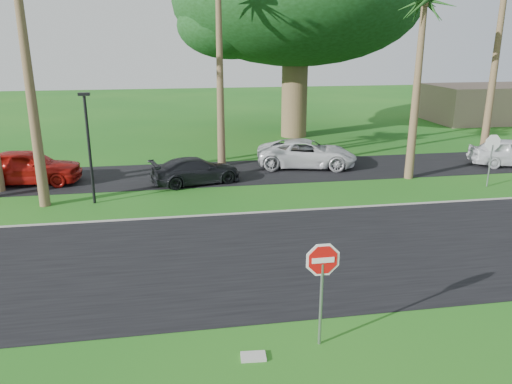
{
  "coord_description": "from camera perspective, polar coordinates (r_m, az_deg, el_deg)",
  "views": [
    {
      "loc": [
        -2.58,
        -12.53,
        6.69
      ],
      "look_at": [
        0.07,
        3.15,
        1.8
      ],
      "focal_mm": 35.0,
      "sensor_mm": 36.0,
      "label": 1
    }
  ],
  "objects": [
    {
      "name": "car_pickup",
      "position": [
        30.7,
        27.19,
        4.04
      ],
      "size": [
        4.68,
        2.64,
        1.5
      ],
      "primitive_type": "imported",
      "rotation": [
        0.0,
        0.0,
        1.36
      ],
      "color": "white",
      "rests_on": "ground"
    },
    {
      "name": "curb",
      "position": [
        19.9,
        -1.59,
        -2.46
      ],
      "size": [
        120.0,
        0.12,
        0.06
      ],
      "primitive_type": "cube",
      "color": "gray",
      "rests_on": "ground"
    },
    {
      "name": "stop_sign_far",
      "position": [
        25.65,
        25.36,
        4.4
      ],
      "size": [
        1.05,
        0.07,
        2.62
      ],
      "rotation": [
        0.0,
        0.0,
        3.14
      ],
      "color": "gray",
      "rests_on": "ground"
    },
    {
      "name": "car_dark",
      "position": [
        24.13,
        -6.87,
        2.41
      ],
      "size": [
        4.59,
        2.75,
        1.25
      ],
      "primitive_type": "imported",
      "rotation": [
        0.0,
        0.0,
        1.82
      ],
      "color": "black",
      "rests_on": "ground"
    },
    {
      "name": "ground",
      "position": [
        14.43,
        1.85,
        -10.52
      ],
      "size": [
        120.0,
        120.0,
        0.0
      ],
      "primitive_type": "plane",
      "color": "#165916",
      "rests_on": "ground"
    },
    {
      "name": "stop_sign_near",
      "position": [
        11.15,
        7.57,
        -9.21
      ],
      "size": [
        1.05,
        0.07,
        2.62
      ],
      "color": "gray",
      "rests_on": "ground"
    },
    {
      "name": "building_far",
      "position": [
        47.09,
        25.18,
        9.17
      ],
      "size": [
        10.0,
        6.0,
        3.0
      ],
      "primitive_type": "cube",
      "color": "gray",
      "rests_on": "ground"
    },
    {
      "name": "road",
      "position": [
        16.19,
        0.44,
        -7.26
      ],
      "size": [
        120.0,
        8.0,
        0.02
      ],
      "primitive_type": "cube",
      "color": "black",
      "rests_on": "ground"
    },
    {
      "name": "streetlight_right",
      "position": [
        21.68,
        -18.58,
        5.47
      ],
      "size": [
        0.45,
        0.25,
        4.64
      ],
      "color": "black",
      "rests_on": "ground"
    },
    {
      "name": "car_minivan",
      "position": [
        27.19,
        5.82,
        4.37
      ],
      "size": [
        5.76,
        3.59,
        1.48
      ],
      "primitive_type": "imported",
      "rotation": [
        0.0,
        0.0,
        1.35
      ],
      "color": "silver",
      "rests_on": "ground"
    },
    {
      "name": "canopy_tree",
      "position": [
        35.65,
        4.65,
        20.67
      ],
      "size": [
        16.5,
        16.5,
        13.12
      ],
      "color": "brown",
      "rests_on": "ground"
    },
    {
      "name": "parking_strip",
      "position": [
        26.03,
        -3.59,
        2.19
      ],
      "size": [
        120.0,
        5.0,
        0.02
      ],
      "primitive_type": "cube",
      "color": "black",
      "rests_on": "ground"
    },
    {
      "name": "utility_slab",
      "position": [
        11.5,
        -0.31,
        -18.29
      ],
      "size": [
        0.57,
        0.39,
        0.06
      ],
      "primitive_type": "cube",
      "rotation": [
        0.0,
        0.0,
        -0.07
      ],
      "color": "#A6A69E",
      "rests_on": "ground"
    },
    {
      "name": "palm_right_near",
      "position": [
        25.37,
        18.7,
        19.65
      ],
      "size": [
        5.0,
        5.0,
        9.5
      ],
      "color": "brown",
      "rests_on": "ground"
    },
    {
      "name": "car_red",
      "position": [
        26.2,
        -24.63,
        2.61
      ],
      "size": [
        5.05,
        2.35,
        1.67
      ],
      "primitive_type": "imported",
      "rotation": [
        0.0,
        0.0,
        1.49
      ],
      "color": "#A6120D",
      "rests_on": "ground"
    }
  ]
}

